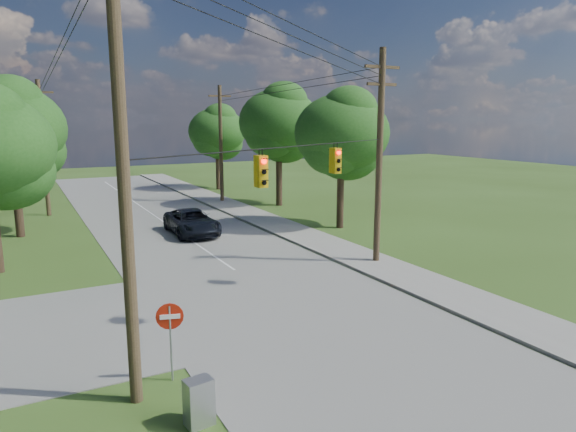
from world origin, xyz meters
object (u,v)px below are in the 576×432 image
pole_ne (379,154)px  pole_north_e (221,143)px  pole_sw (123,159)px  pole_north_w (43,147)px  do_not_enter_sign (170,324)px  car_main_north (192,222)px  control_cabinet (199,402)px

pole_ne → pole_north_e: size_ratio=1.05×
pole_north_e → pole_sw: bearing=-114.5°
pole_sw → pole_north_w: (-0.40, 29.60, -1.10)m
pole_north_w → do_not_enter_sign: 29.25m
pole_sw → pole_north_e: size_ratio=1.20×
car_main_north → control_cabinet: bearing=-105.8°
pole_north_e → do_not_enter_sign: size_ratio=4.42×
pole_sw → car_main_north: pole_sw is taller
pole_north_e → control_cabinet: pole_north_e is taller
pole_sw → car_main_north: bearing=68.4°
pole_sw → car_main_north: (7.20, 18.22, -5.43)m
pole_north_e → control_cabinet: bearing=-111.6°
pole_north_w → control_cabinet: 31.75m
pole_sw → car_main_north: size_ratio=2.17×
car_main_north → pole_north_w: bearing=124.9°
car_main_north → control_cabinet: (-6.10, -20.01, -0.22)m
control_cabinet → do_not_enter_sign: (0.00, 2.38, 1.07)m
car_main_north → pole_sw: bearing=-110.4°
pole_sw → control_cabinet: pole_sw is taller
pole_ne → do_not_enter_sign: bearing=-150.5°
pole_north_e → car_main_north: bearing=-119.0°
pole_north_e → car_main_north: (-6.30, -11.38, -4.33)m
pole_north_e → do_not_enter_sign: pole_north_e is taller
control_cabinet → pole_north_w: bearing=84.7°
pole_sw → pole_north_e: bearing=65.5°
pole_sw → pole_ne: pole_sw is taller
pole_north_w → control_cabinet: (1.50, -31.39, -4.55)m
pole_north_w → do_not_enter_sign: pole_north_w is taller
pole_north_e → control_cabinet: (-12.40, -31.39, -4.55)m
pole_sw → control_cabinet: size_ratio=10.33×
car_main_north → do_not_enter_sign: size_ratio=2.45×
pole_sw → do_not_enter_sign: bearing=28.5°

